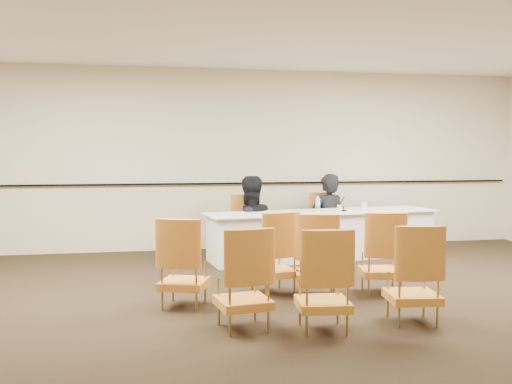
{
  "coord_description": "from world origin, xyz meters",
  "views": [
    {
      "loc": [
        -1.56,
        -5.46,
        1.62
      ],
      "look_at": [
        0.01,
        2.6,
        1.05
      ],
      "focal_mm": 40.0,
      "sensor_mm": 36.0,
      "label": 1
    }
  ],
  "objects_px": {
    "aud_chair_back_mid": "(323,279)",
    "panelist_main": "(328,226)",
    "panelist_main_chair": "(328,222)",
    "aud_chair_extra": "(273,252)",
    "water_bottle": "(318,204)",
    "drinking_glass": "(339,208)",
    "coffee_cup": "(364,207)",
    "aud_chair_back_right": "(412,273)",
    "aud_chair_front_left": "(184,262)",
    "panelist_second_chair": "(249,226)",
    "panelist_second": "(249,232)",
    "aud_chair_front_right": "(381,252)",
    "panel_table": "(322,235)",
    "microphone": "(344,203)",
    "aud_chair_back_left": "(243,278)",
    "aud_chair_front_mid": "(317,255)"
  },
  "relations": [
    {
      "from": "aud_chair_back_mid",
      "to": "panelist_main",
      "type": "bearing_deg",
      "value": 77.1
    },
    {
      "from": "panelist_main_chair",
      "to": "aud_chair_extra",
      "type": "height_order",
      "value": "same"
    },
    {
      "from": "water_bottle",
      "to": "drinking_glass",
      "type": "bearing_deg",
      "value": -5.43
    },
    {
      "from": "coffee_cup",
      "to": "aud_chair_back_right",
      "type": "relative_size",
      "value": 0.15
    },
    {
      "from": "aud_chair_front_left",
      "to": "aud_chair_extra",
      "type": "bearing_deg",
      "value": 40.36
    },
    {
      "from": "water_bottle",
      "to": "panelist_second_chair",
      "type": "bearing_deg",
      "value": 156.41
    },
    {
      "from": "panelist_main_chair",
      "to": "panelist_second",
      "type": "xyz_separation_m",
      "value": [
        -1.34,
        -0.18,
        -0.11
      ]
    },
    {
      "from": "panelist_second_chair",
      "to": "drinking_glass",
      "type": "xyz_separation_m",
      "value": [
        1.32,
        -0.46,
        0.29
      ]
    },
    {
      "from": "aud_chair_front_right",
      "to": "panelist_main",
      "type": "bearing_deg",
      "value": 94.54
    },
    {
      "from": "aud_chair_back_mid",
      "to": "aud_chair_back_right",
      "type": "bearing_deg",
      "value": 11.29
    },
    {
      "from": "drinking_glass",
      "to": "aud_chair_back_right",
      "type": "distance_m",
      "value": 3.32
    },
    {
      "from": "water_bottle",
      "to": "aud_chair_back_mid",
      "type": "height_order",
      "value": "water_bottle"
    },
    {
      "from": "panel_table",
      "to": "coffee_cup",
      "type": "xyz_separation_m",
      "value": [
        0.63,
        -0.08,
        0.43
      ]
    },
    {
      "from": "microphone",
      "to": "aud_chair_back_left",
      "type": "xyz_separation_m",
      "value": [
        -2.1,
        -3.18,
        -0.38
      ]
    },
    {
      "from": "microphone",
      "to": "aud_chair_back_right",
      "type": "relative_size",
      "value": 0.28
    },
    {
      "from": "panelist_main_chair",
      "to": "microphone",
      "type": "height_order",
      "value": "microphone"
    },
    {
      "from": "panelist_second",
      "to": "aud_chair_front_left",
      "type": "xyz_separation_m",
      "value": [
        -1.2,
        -2.78,
        0.11
      ]
    },
    {
      "from": "panel_table",
      "to": "panelist_main_chair",
      "type": "distance_m",
      "value": 0.65
    },
    {
      "from": "coffee_cup",
      "to": "water_bottle",
      "type": "bearing_deg",
      "value": 175.54
    },
    {
      "from": "panelist_main",
      "to": "aud_chair_front_right",
      "type": "relative_size",
      "value": 1.82
    },
    {
      "from": "panelist_main_chair",
      "to": "aud_chair_front_left",
      "type": "distance_m",
      "value": 3.9
    },
    {
      "from": "panelist_second",
      "to": "microphone",
      "type": "xyz_separation_m",
      "value": [
        1.39,
        -0.46,
        0.48
      ]
    },
    {
      "from": "drinking_glass",
      "to": "aud_chair_front_right",
      "type": "relative_size",
      "value": 0.11
    },
    {
      "from": "panelist_main_chair",
      "to": "panelist_second_chair",
      "type": "height_order",
      "value": "same"
    },
    {
      "from": "aud_chair_back_left",
      "to": "aud_chair_back_right",
      "type": "relative_size",
      "value": 1.0
    },
    {
      "from": "microphone",
      "to": "aud_chair_back_left",
      "type": "relative_size",
      "value": 0.28
    },
    {
      "from": "panelist_main",
      "to": "aud_chair_back_right",
      "type": "distance_m",
      "value": 3.94
    },
    {
      "from": "aud_chair_front_right",
      "to": "drinking_glass",
      "type": "bearing_deg",
      "value": 93.61
    },
    {
      "from": "panel_table",
      "to": "aud_chair_back_right",
      "type": "height_order",
      "value": "aud_chair_back_right"
    },
    {
      "from": "aud_chair_back_left",
      "to": "panelist_second_chair",
      "type": "bearing_deg",
      "value": 70.38
    },
    {
      "from": "panel_table",
      "to": "coffee_cup",
      "type": "height_order",
      "value": "coffee_cup"
    },
    {
      "from": "panelist_main_chair",
      "to": "microphone",
      "type": "bearing_deg",
      "value": -93.68
    },
    {
      "from": "panelist_second_chair",
      "to": "aud_chair_front_mid",
      "type": "height_order",
      "value": "same"
    },
    {
      "from": "panel_table",
      "to": "aud_chair_back_left",
      "type": "xyz_separation_m",
      "value": [
        -1.79,
        -3.23,
        0.12
      ]
    },
    {
      "from": "panel_table",
      "to": "aud_chair_front_right",
      "type": "bearing_deg",
      "value": -97.72
    },
    {
      "from": "panelist_main",
      "to": "aud_chair_back_left",
      "type": "distance_m",
      "value": 4.34
    },
    {
      "from": "panelist_second_chair",
      "to": "aud_chair_back_mid",
      "type": "distance_m",
      "value": 3.83
    },
    {
      "from": "coffee_cup",
      "to": "aud_chair_back_mid",
      "type": "xyz_separation_m",
      "value": [
        -1.72,
        -3.34,
        -0.31
      ]
    },
    {
      "from": "panelist_second",
      "to": "microphone",
      "type": "bearing_deg",
      "value": 148.67
    },
    {
      "from": "coffee_cup",
      "to": "microphone",
      "type": "bearing_deg",
      "value": 174.6
    },
    {
      "from": "aud_chair_back_left",
      "to": "aud_chair_back_right",
      "type": "height_order",
      "value": "same"
    },
    {
      "from": "aud_chair_front_right",
      "to": "aud_chair_back_left",
      "type": "bearing_deg",
      "value": -140.45
    },
    {
      "from": "aud_chair_front_mid",
      "to": "aud_chair_back_right",
      "type": "height_order",
      "value": "same"
    },
    {
      "from": "panelist_second",
      "to": "aud_chair_back_right",
      "type": "height_order",
      "value": "panelist_second"
    },
    {
      "from": "panel_table",
      "to": "aud_chair_back_mid",
      "type": "xyz_separation_m",
      "value": [
        -1.09,
        -3.42,
        0.12
      ]
    },
    {
      "from": "panelist_main",
      "to": "aud_chair_front_mid",
      "type": "relative_size",
      "value": 1.82
    },
    {
      "from": "panel_table",
      "to": "aud_chair_front_right",
      "type": "xyz_separation_m",
      "value": [
        -0.01,
        -2.23,
        0.12
      ]
    },
    {
      "from": "aud_chair_front_mid",
      "to": "aud_chair_front_right",
      "type": "height_order",
      "value": "same"
    },
    {
      "from": "aud_chair_back_right",
      "to": "aud_chair_front_right",
      "type": "bearing_deg",
      "value": 89.15
    },
    {
      "from": "panelist_main_chair",
      "to": "aud_chair_back_mid",
      "type": "distance_m",
      "value": 4.23
    }
  ]
}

